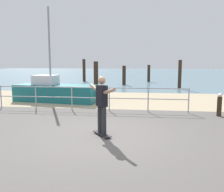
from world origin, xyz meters
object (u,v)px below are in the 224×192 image
at_px(skateboard, 102,134).
at_px(seagull, 220,95).
at_px(sailboat, 59,92).
at_px(skateboarder, 102,102).
at_px(bollard_short, 219,107).

xyz_separation_m(skateboard, seagull, (4.11, 3.13, 0.79)).
height_order(sailboat, seagull, sailboat).
relative_size(sailboat, skateboarder, 3.06).
distance_m(skateboard, bollard_short, 5.19).
bearing_deg(sailboat, skateboarder, -60.36).
xyz_separation_m(sailboat, skateboard, (3.29, -5.78, -0.45)).
bearing_deg(seagull, bollard_short, 94.49).
height_order(bollard_short, seagull, seagull).
relative_size(skateboard, bollard_short, 0.97).
bearing_deg(bollard_short, sailboat, 160.43).
distance_m(skateboarder, seagull, 5.17).
height_order(skateboard, seagull, seagull).
xyz_separation_m(skateboarder, seagull, (4.11, 3.13, -0.16)).
relative_size(skateboard, seagull, 1.56).
distance_m(bollard_short, seagull, 0.47).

